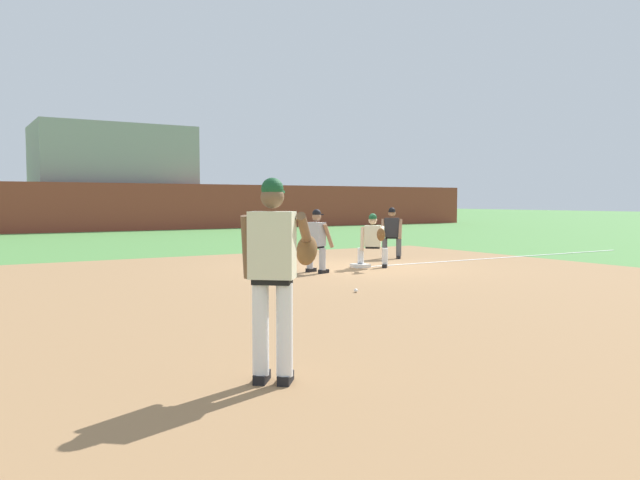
{
  "coord_description": "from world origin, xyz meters",
  "views": [
    {
      "loc": [
        -8.81,
        -12.57,
        1.66
      ],
      "look_at": [
        -4.41,
        -5.34,
        1.12
      ],
      "focal_mm": 35.0,
      "sensor_mm": 36.0,
      "label": 1
    }
  ],
  "objects_px": {
    "first_base_bag": "(360,266)",
    "pitcher": "(275,267)",
    "baseball": "(356,291)",
    "first_baseman": "(373,238)",
    "umpire": "(392,231)",
    "baserunner": "(317,238)"
  },
  "relations": [
    {
      "from": "baserunner",
      "to": "umpire",
      "type": "distance_m",
      "value": 4.09
    },
    {
      "from": "baserunner",
      "to": "umpire",
      "type": "relative_size",
      "value": 1.0
    },
    {
      "from": "baseball",
      "to": "pitcher",
      "type": "xyz_separation_m",
      "value": [
        -3.78,
        -4.19,
        1.02
      ]
    },
    {
      "from": "first_base_bag",
      "to": "pitcher",
      "type": "bearing_deg",
      "value": -129.49
    },
    {
      "from": "first_baseman",
      "to": "baserunner",
      "type": "relative_size",
      "value": 0.92
    },
    {
      "from": "first_baseman",
      "to": "baseball",
      "type": "bearing_deg",
      "value": -130.37
    },
    {
      "from": "first_base_bag",
      "to": "umpire",
      "type": "relative_size",
      "value": 0.26
    },
    {
      "from": "baseball",
      "to": "pitcher",
      "type": "relative_size",
      "value": 0.04
    },
    {
      "from": "baseball",
      "to": "first_baseman",
      "type": "bearing_deg",
      "value": 49.63
    },
    {
      "from": "baseball",
      "to": "umpire",
      "type": "height_order",
      "value": "umpire"
    },
    {
      "from": "baseball",
      "to": "pitcher",
      "type": "height_order",
      "value": "pitcher"
    },
    {
      "from": "first_base_bag",
      "to": "baseball",
      "type": "distance_m",
      "value": 4.22
    },
    {
      "from": "first_baseman",
      "to": "umpire",
      "type": "xyz_separation_m",
      "value": [
        1.89,
        1.69,
        0.06
      ]
    },
    {
      "from": "first_base_bag",
      "to": "baserunner",
      "type": "distance_m",
      "value": 1.72
    },
    {
      "from": "first_baseman",
      "to": "first_base_bag",
      "type": "bearing_deg",
      "value": 140.57
    },
    {
      "from": "baseball",
      "to": "pitcher",
      "type": "bearing_deg",
      "value": -132.05
    },
    {
      "from": "first_base_bag",
      "to": "pitcher",
      "type": "relative_size",
      "value": 0.2
    },
    {
      "from": "baseball",
      "to": "first_base_bag",
      "type": "bearing_deg",
      "value": 53.94
    },
    {
      "from": "baserunner",
      "to": "umpire",
      "type": "xyz_separation_m",
      "value": [
        3.63,
        1.88,
        0.0
      ]
    },
    {
      "from": "pitcher",
      "to": "first_baseman",
      "type": "height_order",
      "value": "pitcher"
    },
    {
      "from": "pitcher",
      "to": "umpire",
      "type": "bearing_deg",
      "value": 47.28
    },
    {
      "from": "baserunner",
      "to": "first_base_bag",
      "type": "bearing_deg",
      "value": 14.71
    }
  ]
}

